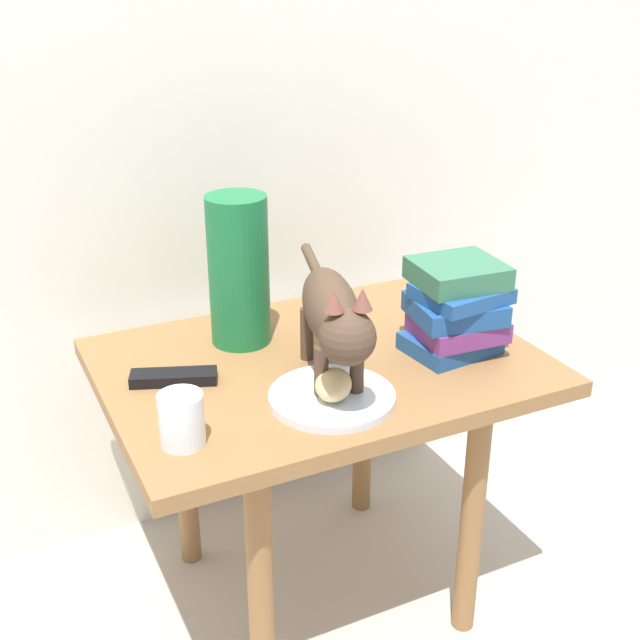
# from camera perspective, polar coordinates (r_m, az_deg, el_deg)

# --- Properties ---
(ground_plane) EXTENTS (6.00, 6.00, 0.00)m
(ground_plane) POSITION_cam_1_polar(r_m,az_deg,el_deg) (1.83, 0.00, -18.11)
(ground_plane) COLOR #B2A899
(back_panel) EXTENTS (4.00, 0.04, 2.20)m
(back_panel) POSITION_cam_1_polar(r_m,az_deg,el_deg) (1.73, -6.20, 19.64)
(back_panel) COLOR silver
(back_panel) RESTS_ON ground
(side_table) EXTENTS (0.79, 0.57, 0.55)m
(side_table) POSITION_cam_1_polar(r_m,az_deg,el_deg) (1.56, 0.00, -5.28)
(side_table) COLOR olive
(side_table) RESTS_ON ground
(plate) EXTENTS (0.21, 0.21, 0.01)m
(plate) POSITION_cam_1_polar(r_m,az_deg,el_deg) (1.38, 0.83, -5.37)
(plate) COLOR silver
(plate) RESTS_ON side_table
(bread_roll) EXTENTS (0.10, 0.10, 0.05)m
(bread_roll) POSITION_cam_1_polar(r_m,az_deg,el_deg) (1.35, 0.94, -4.50)
(bread_roll) COLOR #E0BC7A
(bread_roll) RESTS_ON plate
(cat) EXTENTS (0.18, 0.46, 0.23)m
(cat) POSITION_cam_1_polar(r_m,az_deg,el_deg) (1.38, 0.94, 0.38)
(cat) COLOR #4C3828
(cat) RESTS_ON side_table
(book_stack) EXTENTS (0.18, 0.16, 0.18)m
(book_stack) POSITION_cam_1_polar(r_m,az_deg,el_deg) (1.53, 9.42, 0.83)
(book_stack) COLOR #1E4C8C
(book_stack) RESTS_ON side_table
(green_vase) EXTENTS (0.11, 0.11, 0.29)m
(green_vase) POSITION_cam_1_polar(r_m,az_deg,el_deg) (1.54, -5.66, 3.42)
(green_vase) COLOR #196B38
(green_vase) RESTS_ON side_table
(candle_jar) EXTENTS (0.07, 0.07, 0.08)m
(candle_jar) POSITION_cam_1_polar(r_m,az_deg,el_deg) (1.27, -9.56, -7.00)
(candle_jar) COLOR silver
(candle_jar) RESTS_ON side_table
(tv_remote) EXTENTS (0.16, 0.09, 0.02)m
(tv_remote) POSITION_cam_1_polar(r_m,az_deg,el_deg) (1.46, -10.11, -3.93)
(tv_remote) COLOR black
(tv_remote) RESTS_ON side_table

